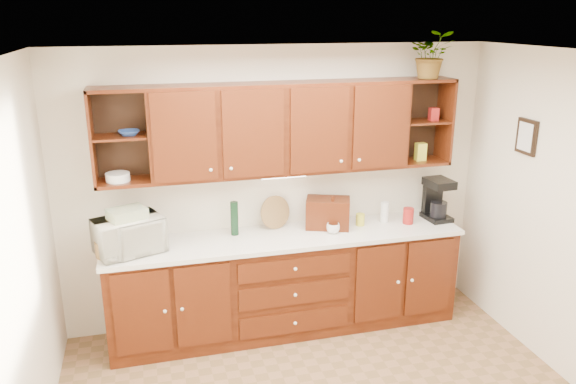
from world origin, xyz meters
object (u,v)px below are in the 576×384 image
microwave (129,235)px  bread_box (328,213)px  coffee_maker (437,200)px  potted_plant (431,55)px

microwave → bread_box: bearing=-16.6°
bread_box → microwave: bearing=-155.2°
bread_box → coffee_maker: coffee_maker is taller
microwave → potted_plant: potted_plant is taller
microwave → coffee_maker: 2.88m
microwave → potted_plant: 3.07m
bread_box → potted_plant: bearing=19.5°
microwave → potted_plant: (2.72, 0.12, 1.41)m
microwave → potted_plant: bearing=-18.5°
microwave → bread_box: microwave is taller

